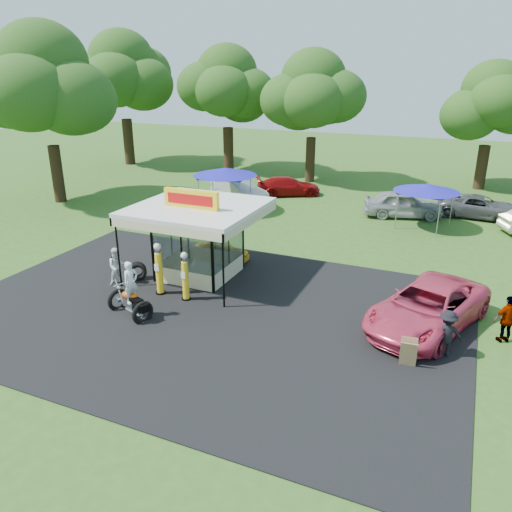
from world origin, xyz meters
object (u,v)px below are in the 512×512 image
object	(u,v)px
bg_car_c	(403,204)
pink_sedan	(428,307)
spectator_east_b	(508,319)
gas_pump_right	(185,277)
tent_west	(225,172)
bg_car_d	(480,207)
motorcycle	(131,295)
bg_car_a	(239,190)
spectator_east_a	(447,334)
a_frame_sign	(408,353)
gas_station_kiosk	(199,239)
kiosk_car	(222,251)
spectator_west	(118,266)
tent_east	(427,188)
gas_pump_left	(159,270)
bg_car_b	(288,186)

from	to	relation	value
bg_car_c	pink_sedan	bearing A→B (deg)	175.48
spectator_east_b	bg_car_c	size ratio (longest dim) A/B	0.35
gas_pump_right	tent_west	xyz separation A→B (m)	(-4.71, 12.91, 1.65)
spectator_east_b	bg_car_d	size ratio (longest dim) A/B	0.34
spectator_east_b	motorcycle	bearing A→B (deg)	-14.77
bg_car_a	tent_west	bearing A→B (deg)	-146.48
spectator_east_a	spectator_east_b	world-z (taller)	spectator_east_b
a_frame_sign	bg_car_a	world-z (taller)	bg_car_a
gas_station_kiosk	spectator_east_b	size ratio (longest dim) A/B	3.07
gas_station_kiosk	kiosk_car	size ratio (longest dim) A/B	1.92
spectator_west	bg_car_c	bearing A→B (deg)	12.63
gas_station_kiosk	bg_car_a	size ratio (longest dim) A/B	1.09
gas_pump_right	gas_station_kiosk	bearing A→B (deg)	106.99
tent_east	spectator_east_a	bearing A→B (deg)	-80.99
motorcycle	tent_east	world-z (taller)	tent_east
gas_pump_right	kiosk_car	distance (m)	4.84
gas_pump_left	pink_sedan	xyz separation A→B (m)	(10.72, 1.53, -0.28)
bg_car_a	bg_car_b	size ratio (longest dim) A/B	1.03
a_frame_sign	spectator_west	bearing A→B (deg)	166.46
motorcycle	pink_sedan	world-z (taller)	motorcycle
gas_pump_left	motorcycle	bearing A→B (deg)	-86.31
bg_car_a	bg_car_b	bearing A→B (deg)	-11.43
spectator_east_b	tent_east	xyz separation A→B (m)	(-4.20, 12.85, 1.55)
kiosk_car	spectator_east_a	size ratio (longest dim) A/B	1.68
bg_car_c	spectator_east_b	bearing A→B (deg)	-174.99
kiosk_car	bg_car_b	xyz separation A→B (m)	(-1.65, 14.09, 0.22)
gas_pump_right	spectator_west	bearing A→B (deg)	176.92
bg_car_b	tent_east	xyz separation A→B (m)	(10.29, -4.37, 1.73)
motorcycle	bg_car_b	distance (m)	20.95
bg_car_c	tent_east	xyz separation A→B (m)	(1.47, -1.86, 1.58)
tent_east	kiosk_car	bearing A→B (deg)	-131.64
gas_station_kiosk	bg_car_c	size ratio (longest dim) A/B	1.08
spectator_east_a	bg_car_c	xyz separation A→B (m)	(-3.80, 16.57, 0.01)
kiosk_car	spectator_west	world-z (taller)	spectator_west
gas_pump_left	bg_car_a	size ratio (longest dim) A/B	0.47
bg_car_d	tent_east	bearing A→B (deg)	142.66
pink_sedan	tent_west	bearing A→B (deg)	161.05
gas_station_kiosk	spectator_west	distance (m)	3.79
bg_car_b	pink_sedan	bearing A→B (deg)	-174.91
tent_east	tent_west	bearing A→B (deg)	-172.94
pink_sedan	tent_west	size ratio (longest dim) A/B	1.41
spectator_east_b	bg_car_a	bearing A→B (deg)	-69.76
a_frame_sign	spectator_east_a	distance (m)	1.57
kiosk_car	tent_east	xyz separation A→B (m)	(8.64, 9.72, 1.95)
pink_sedan	gas_pump_right	bearing A→B (deg)	-150.65
tent_east	gas_pump_right	bearing A→B (deg)	-118.53
bg_car_d	tent_east	xyz separation A→B (m)	(-3.08, -3.69, 1.72)
spectator_east_b	bg_car_c	distance (m)	15.77
gas_station_kiosk	spectator_east_b	xyz separation A→B (m)	(12.84, -0.93, -0.90)
spectator_east_b	pink_sedan	bearing A→B (deg)	-29.84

